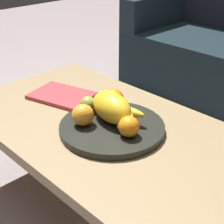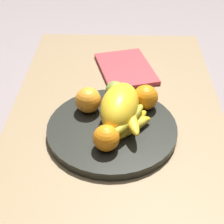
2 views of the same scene
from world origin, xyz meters
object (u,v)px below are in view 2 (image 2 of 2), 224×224
orange_left (146,97)px  fruit_bowl (112,129)px  melon_large_front (120,106)px  orange_right (88,100)px  orange_front (106,138)px  coffee_table (116,138)px  apple_front (115,91)px  magazine (126,69)px  banana_bunch (129,123)px

orange_left → fruit_bowl: bearing=-47.1°
melon_large_front → orange_right: bearing=-115.2°
fruit_bowl → orange_front: (0.09, -0.01, 0.05)m
coffee_table → melon_large_front: melon_large_front is taller
fruit_bowl → apple_front: (-0.13, 0.01, 0.04)m
melon_large_front → orange_front: 0.12m
magazine → fruit_bowl: bearing=-22.5°
coffee_table → orange_left: orange_left is taller
fruit_bowl → magazine: size_ratio=1.49×
melon_large_front → banana_bunch: 0.06m
melon_large_front → orange_right: (-0.04, -0.09, -0.01)m
melon_large_front → banana_bunch: size_ratio=1.20×
coffee_table → magazine: magazine is taller
apple_front → orange_front: bearing=-4.3°
coffee_table → orange_left: (-0.07, 0.09, 0.10)m
coffee_table → melon_large_front: bearing=107.7°
coffee_table → fruit_bowl: bearing=-25.5°
coffee_table → banana_bunch: banana_bunch is taller
coffee_table → orange_left: size_ratio=16.36×
melon_large_front → apple_front: melon_large_front is taller
orange_right → magazine: bearing=158.1°
orange_front → magazine: orange_front is taller
melon_large_front → coffee_table: bearing=-72.3°
orange_front → apple_front: (-0.23, 0.02, -0.01)m
banana_bunch → fruit_bowl: bearing=-113.1°
orange_right → apple_front: 0.10m
coffee_table → apple_front: bearing=-177.0°
orange_left → banana_bunch: size_ratio=0.49×
fruit_bowl → orange_left: bearing=132.9°
orange_left → orange_right: 0.17m
orange_left → apple_front: (-0.04, -0.09, -0.01)m
melon_large_front → magazine: bearing=176.8°
magazine → melon_large_front: bearing=-19.3°
apple_front → coffee_table: bearing=3.0°
fruit_bowl → orange_left: orange_left is taller
melon_large_front → orange_front: melon_large_front is taller
orange_front → orange_right: 0.17m
banana_bunch → orange_left: bearing=156.0°
melon_large_front → orange_left: melon_large_front is taller
coffee_table → magazine: size_ratio=4.95×
melon_large_front → orange_front: size_ratio=2.65×
orange_front → banana_bunch: (-0.07, 0.06, -0.01)m
orange_front → magazine: (-0.44, 0.05, -0.05)m
coffee_table → apple_front: (-0.11, -0.01, 0.10)m
banana_bunch → magazine: (-0.37, -0.01, -0.04)m
orange_front → orange_left: (-0.18, 0.11, 0.00)m
magazine → orange_front: bearing=-22.7°
banana_bunch → orange_front: bearing=-40.1°
fruit_bowl → melon_large_front: melon_large_front is taller
orange_front → coffee_table: bearing=168.7°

